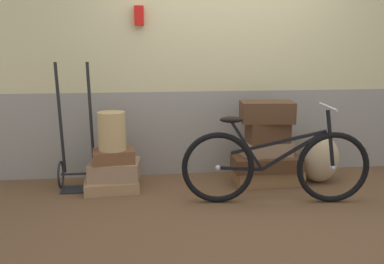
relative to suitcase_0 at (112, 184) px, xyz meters
name	(u,v)px	position (x,y,z in m)	size (l,w,h in m)	color
ground	(238,197)	(1.26, -0.30, -0.09)	(8.75, 5.20, 0.06)	brown
station_building	(224,58)	(1.27, 0.55, 1.27)	(6.75, 0.74, 2.64)	gray
suitcase_0	(112,184)	(0.00, 0.00, 0.00)	(0.54, 0.42, 0.11)	#9E754C
suitcase_1	(115,170)	(0.03, 0.03, 0.15)	(0.50, 0.39, 0.18)	#937051
suitcase_2	(114,156)	(0.03, -0.01, 0.30)	(0.41, 0.29, 0.13)	brown
suitcase_3	(267,175)	(1.66, 0.02, 0.02)	(0.71, 0.40, 0.16)	olive
suitcase_4	(266,163)	(1.63, -0.03, 0.18)	(0.71, 0.35, 0.15)	#4C2D19
suitcase_5	(266,149)	(1.64, 0.01, 0.32)	(0.51, 0.28, 0.15)	#937051
suitcase_6	(268,132)	(1.65, 0.01, 0.51)	(0.43, 0.24, 0.22)	#4C2D19
suitcase_7	(267,112)	(1.63, 0.02, 0.72)	(0.54, 0.31, 0.22)	#4C2D19
wicker_basket	(112,131)	(0.02, 0.00, 0.56)	(0.28, 0.28, 0.39)	tan
luggage_trolley	(78,159)	(-0.35, 0.12, 0.25)	(0.39, 0.36, 1.30)	black
burlap_sack	(319,158)	(2.23, -0.01, 0.20)	(0.42, 0.36, 0.52)	tan
bicycle	(275,165)	(1.55, -0.54, 0.30)	(1.75, 0.46, 0.93)	black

